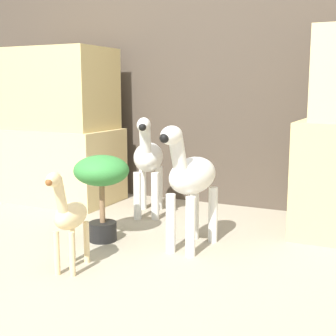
{
  "coord_description": "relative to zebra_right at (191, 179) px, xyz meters",
  "views": [
    {
      "loc": [
        1.19,
        -1.68,
        0.86
      ],
      "look_at": [
        -0.04,
        0.87,
        0.38
      ],
      "focal_mm": 50.0,
      "sensor_mm": 36.0,
      "label": 1
    }
  ],
  "objects": [
    {
      "name": "wall_back",
      "position": [
        -0.23,
        1.07,
        0.71
      ],
      "size": [
        6.4,
        0.08,
        2.2
      ],
      "color": "#473D33",
      "rests_on": "ground_plane"
    },
    {
      "name": "zebra_right",
      "position": [
        0.0,
        0.0,
        0.0
      ],
      "size": [
        0.23,
        0.52,
        0.69
      ],
      "color": "silver",
      "rests_on": "ground_plane"
    },
    {
      "name": "ground_plane",
      "position": [
        -0.23,
        -0.59,
        -0.39
      ],
      "size": [
        14.0,
        14.0,
        0.0
      ],
      "primitive_type": "plane",
      "color": "#9E937F"
    },
    {
      "name": "zebra_left",
      "position": [
        -0.53,
        0.51,
        0.0
      ],
      "size": [
        0.33,
        0.52,
        0.69
      ],
      "color": "silver",
      "rests_on": "ground_plane"
    },
    {
      "name": "potted_palm_front",
      "position": [
        -0.51,
        -0.1,
        -0.03
      ],
      "size": [
        0.31,
        0.31,
        0.5
      ],
      "color": "black",
      "rests_on": "ground_plane"
    },
    {
      "name": "rock_pillar_left",
      "position": [
        -1.36,
        0.61,
        0.17
      ],
      "size": [
        0.89,
        0.55,
        1.16
      ],
      "color": "#DBC184",
      "rests_on": "ground_plane"
    },
    {
      "name": "giraffe_figurine",
      "position": [
        -0.4,
        -0.54,
        -0.12
      ],
      "size": [
        0.18,
        0.36,
        0.51
      ],
      "color": "beige",
      "rests_on": "ground_plane"
    }
  ]
}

